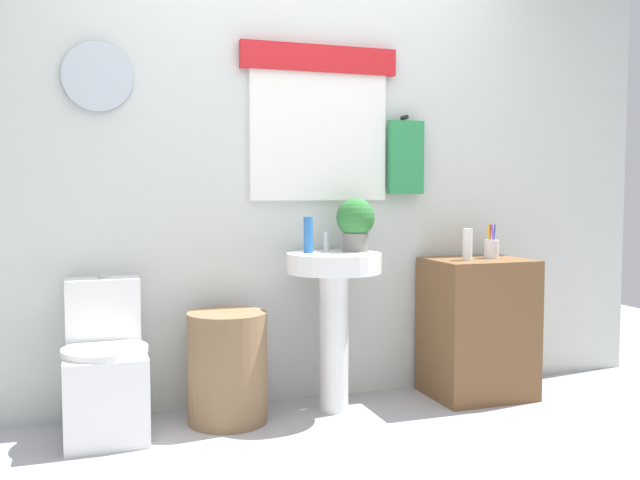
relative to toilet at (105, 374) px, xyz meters
The scene contains 11 objects.
ground_plane 1.32m from the toilet, 43.03° to the right, with size 8.00×8.00×0.00m, color #A3A3A8.
back_wall 1.42m from the toilet, 15.69° to the left, with size 4.40×0.18×2.60m.
toilet is the anchor object (origin of this frame).
laundry_hamper 0.57m from the toilet, ahead, with size 0.39×0.39×0.54m, color #846647.
pedestal_sink 1.16m from the toilet, ahead, with size 0.48×0.48×0.81m.
faucet 1.26m from the toilet, ahead, with size 0.03×0.03×0.10m, color silver.
wooden_cabinet 1.95m from the toilet, ahead, with size 0.53×0.44×0.75m, color brown.
soap_bottle 1.18m from the toilet, ahead, with size 0.05×0.05×0.18m, color #2D6BB7.
potted_plant 1.43m from the toilet, ahead, with size 0.20×0.20×0.28m.
lotion_bottle 1.94m from the toilet, ahead, with size 0.05×0.05×0.17m, color white.
toothbrush_cup 2.11m from the toilet, ahead, with size 0.08×0.08×0.19m.
Camera 1 is at (-1.02, -2.46, 1.12)m, focal length 39.34 mm.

